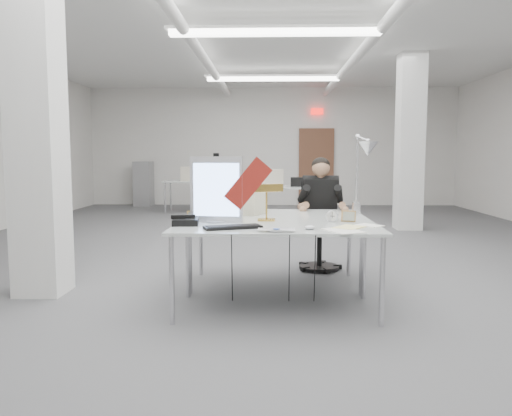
{
  "coord_description": "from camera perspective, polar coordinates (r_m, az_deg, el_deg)",
  "views": [
    {
      "loc": [
        -0.05,
        -6.79,
        1.36
      ],
      "look_at": [
        -0.19,
        -2.0,
        0.86
      ],
      "focal_mm": 35.0,
      "sensor_mm": 36.0,
      "label": 1
    }
  ],
  "objects": [
    {
      "name": "bankers_lamp",
      "position": [
        4.64,
        1.21,
        0.45
      ],
      "size": [
        0.3,
        0.21,
        0.31
      ],
      "primitive_type": null,
      "rotation": [
        0.0,
        0.0,
        0.4
      ],
      "color": "#C88B3E",
      "rests_on": "desk_main"
    },
    {
      "name": "paper_stack_b",
      "position": [
        4.28,
        10.56,
        -2.18
      ],
      "size": [
        0.31,
        0.33,
        0.01
      ],
      "primitive_type": "cube",
      "rotation": [
        0.0,
        0.0,
        -0.62
      ],
      "color": "#FFEF98",
      "rests_on": "desk_main"
    },
    {
      "name": "desk_second",
      "position": [
        5.22,
        2.2,
        -0.8
      ],
      "size": [
        1.8,
        0.9,
        0.02
      ],
      "primitive_type": "cube",
      "color": "silver",
      "rests_on": "room_shell"
    },
    {
      "name": "laptop",
      "position": [
        3.95,
        2.34,
        -2.65
      ],
      "size": [
        0.31,
        0.2,
        0.02
      ],
      "primitive_type": "imported",
      "rotation": [
        0.0,
        0.0,
        -0.03
      ],
      "color": "silver",
      "rests_on": "desk_main"
    },
    {
      "name": "bg_desk_b",
      "position": [
        12.13,
        -6.63,
        3.04
      ],
      "size": [
        1.6,
        0.8,
        0.02
      ],
      "primitive_type": "cube",
      "color": "silver",
      "rests_on": "room_shell"
    },
    {
      "name": "seated_person",
      "position": [
        5.89,
        7.38,
        1.47
      ],
      "size": [
        0.45,
        0.56,
        0.81
      ],
      "primitive_type": null,
      "rotation": [
        0.0,
        0.0,
        -0.03
      ],
      "color": "black",
      "rests_on": "office_chair"
    },
    {
      "name": "picture_frame_right",
      "position": [
        4.66,
        10.53,
        -0.92
      ],
      "size": [
        0.14,
        0.07,
        0.11
      ],
      "primitive_type": "cube",
      "rotation": [
        -0.21,
        0.0,
        -0.31
      ],
      "color": "tan",
      "rests_on": "desk_main"
    },
    {
      "name": "keyboard",
      "position": [
        4.17,
        -2.66,
        -2.2
      ],
      "size": [
        0.51,
        0.32,
        0.02
      ],
      "primitive_type": "cube",
      "rotation": [
        0.0,
        0.0,
        0.35
      ],
      "color": "black",
      "rests_on": "desk_main"
    },
    {
      "name": "paper_stack_c",
      "position": [
        4.43,
        12.84,
        -1.96
      ],
      "size": [
        0.26,
        0.27,
        0.01
      ],
      "primitive_type": "cube",
      "rotation": [
        0.0,
        0.0,
        -0.81
      ],
      "color": "white",
      "rests_on": "desk_main"
    },
    {
      "name": "filing_cabinet",
      "position": [
        13.89,
        -12.72,
        2.71
      ],
      "size": [
        0.45,
        0.55,
        1.2
      ],
      "primitive_type": "cube",
      "color": "gray",
      "rests_on": "room_shell"
    },
    {
      "name": "mouse",
      "position": [
        4.12,
        6.18,
        -2.24
      ],
      "size": [
        0.1,
        0.08,
        0.04
      ],
      "primitive_type": "ellipsoid",
      "rotation": [
        0.0,
        0.0,
        -0.3
      ],
      "color": "#BCBDC1",
      "rests_on": "desk_main"
    },
    {
      "name": "room_shell",
      "position": [
        6.93,
        2.41,
        8.76
      ],
      "size": [
        10.04,
        14.04,
        3.24
      ],
      "color": "#515153",
      "rests_on": "ground"
    },
    {
      "name": "monitor",
      "position": [
        4.54,
        -4.54,
        2.12
      ],
      "size": [
        0.49,
        0.1,
        0.6
      ],
      "primitive_type": "cube",
      "rotation": [
        0.0,
        0.0,
        -0.12
      ],
      "color": "silver",
      "rests_on": "desk_main"
    },
    {
      "name": "bg_desk_a",
      "position": [
        9.81,
        3.13,
        2.38
      ],
      "size": [
        1.6,
        0.8,
        0.02
      ],
      "primitive_type": "cube",
      "color": "silver",
      "rests_on": "room_shell"
    },
    {
      "name": "desk_phone",
      "position": [
        4.41,
        -8.06,
        -1.59
      ],
      "size": [
        0.24,
        0.22,
        0.06
      ],
      "primitive_type": "cube",
      "rotation": [
        0.0,
        0.0,
        0.1
      ],
      "color": "black",
      "rests_on": "desk_main"
    },
    {
      "name": "picture_frame_left",
      "position": [
        4.66,
        -7.12,
        -0.89
      ],
      "size": [
        0.12,
        0.1,
        0.1
      ],
      "primitive_type": "cube",
      "rotation": [
        -0.21,
        0.0,
        0.57
      ],
      "color": "tan",
      "rests_on": "desk_main"
    },
    {
      "name": "architect_lamp",
      "position": [
        5.05,
        11.95,
        3.99
      ],
      "size": [
        0.26,
        0.69,
        0.88
      ],
      "primitive_type": null,
      "rotation": [
        0.0,
        0.0,
        0.03
      ],
      "color": "#BABABF",
      "rests_on": "desk_second"
    },
    {
      "name": "office_chair",
      "position": [
        5.99,
        7.28,
        -2.36
      ],
      "size": [
        0.5,
        0.5,
        0.99
      ],
      "primitive_type": null,
      "rotation": [
        0.0,
        0.0,
        -0.03
      ],
      "color": "black",
      "rests_on": "room_shell"
    },
    {
      "name": "desk_main",
      "position": [
        4.33,
        2.3,
        -2.21
      ],
      "size": [
        1.8,
        0.9,
        0.02
      ],
      "primitive_type": "cube",
      "color": "silver",
      "rests_on": "room_shell"
    },
    {
      "name": "beige_monitor",
      "position": [
        5.19,
        -1.16,
        1.09
      ],
      "size": [
        0.44,
        0.43,
        0.32
      ],
      "primitive_type": "cube",
      "rotation": [
        0.0,
        0.0,
        -0.4
      ],
      "color": "beige",
      "rests_on": "desk_second"
    },
    {
      "name": "desk_clock",
      "position": [
        4.63,
        8.67,
        -0.96
      ],
      "size": [
        0.11,
        0.06,
        0.11
      ],
      "primitive_type": "cylinder",
      "rotation": [
        1.57,
        0.0,
        0.27
      ],
      "color": "silver",
      "rests_on": "desk_main"
    },
    {
      "name": "pennant",
      "position": [
        4.48,
        -0.88,
        2.85
      ],
      "size": [
        0.44,
        0.1,
        0.48
      ],
      "primitive_type": "cube",
      "rotation": [
        0.0,
        -0.87,
        0.2
      ],
      "color": "maroon",
      "rests_on": "monitor"
    },
    {
      "name": "paper_stack_a",
      "position": [
        4.09,
        9.95,
        -2.56
      ],
      "size": [
        0.35,
        0.4,
        0.01
      ],
      "primitive_type": "cube",
      "rotation": [
        0.0,
        0.0,
        0.43
      ],
      "color": "white",
      "rests_on": "desk_main"
    }
  ]
}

